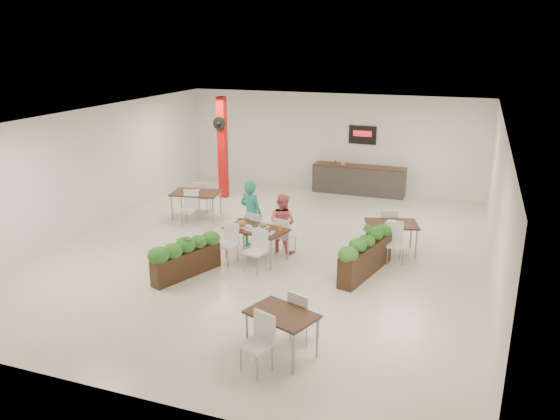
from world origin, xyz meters
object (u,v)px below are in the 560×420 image
(diner_woman, at_px, (282,223))
(side_table_b, at_px, (391,228))
(diner_man, at_px, (251,214))
(planter_right, at_px, (366,252))
(side_table_a, at_px, (196,196))
(service_counter, at_px, (359,179))
(side_table_c, at_px, (282,321))
(main_table, at_px, (256,233))
(red_column, at_px, (222,147))
(planter_left, at_px, (186,255))

(diner_woman, relative_size, side_table_b, 0.86)
(diner_man, xyz_separation_m, side_table_b, (3.26, 0.76, -0.21))
(planter_right, bearing_deg, side_table_a, 156.84)
(service_counter, distance_m, diner_woman, 5.69)
(service_counter, relative_size, side_table_c, 1.80)
(main_table, bearing_deg, service_counter, 80.37)
(service_counter, relative_size, side_table_a, 1.80)
(service_counter, bearing_deg, planter_right, -76.70)
(diner_man, distance_m, diner_woman, 0.81)
(red_column, relative_size, planter_left, 1.87)
(service_counter, bearing_deg, main_table, -99.63)
(planter_right, bearing_deg, diner_man, 167.47)
(red_column, height_order, service_counter, red_column)
(red_column, distance_m, side_table_b, 6.62)
(planter_left, distance_m, planter_right, 3.86)
(side_table_b, bearing_deg, side_table_c, -117.62)
(main_table, xyz_separation_m, side_table_a, (-2.75, 2.27, 0.00))
(planter_right, distance_m, side_table_a, 5.78)
(diner_man, relative_size, side_table_a, 1.01)
(service_counter, xyz_separation_m, side_table_c, (0.84, -9.90, 0.12))
(diner_woman, distance_m, side_table_c, 4.52)
(service_counter, relative_size, main_table, 1.61)
(main_table, bearing_deg, side_table_c, -62.07)
(planter_right, bearing_deg, side_table_b, 77.47)
(diner_man, bearing_deg, service_counter, -90.42)
(service_counter, height_order, diner_woman, service_counter)
(planter_right, bearing_deg, planter_left, -158.66)
(diner_woman, bearing_deg, main_table, 71.86)
(planter_right, height_order, side_table_a, planter_right)
(main_table, relative_size, diner_man, 1.11)
(main_table, height_order, side_table_c, same)
(service_counter, distance_m, planter_right, 6.47)
(diner_man, bearing_deg, diner_woman, -165.95)
(service_counter, distance_m, side_table_b, 5.21)
(main_table, xyz_separation_m, side_table_c, (1.91, -3.61, -0.02))
(planter_right, relative_size, side_table_c, 1.25)
(diner_man, bearing_deg, red_column, -42.05)
(red_column, height_order, side_table_c, red_column)
(service_counter, relative_size, diner_woman, 2.09)
(service_counter, relative_size, diner_man, 1.78)
(diner_woman, distance_m, planter_right, 2.25)
(diner_woman, relative_size, side_table_a, 0.86)
(diner_man, height_order, side_table_c, diner_man)
(planter_right, xyz_separation_m, side_table_a, (-5.31, 2.27, 0.12))
(planter_left, relative_size, side_table_c, 1.03)
(planter_left, xyz_separation_m, planter_right, (3.60, 1.40, 0.02))
(diner_man, height_order, planter_right, diner_man)
(side_table_c, bearing_deg, main_table, 138.48)
(diner_man, distance_m, planter_right, 3.04)
(red_column, distance_m, diner_woman, 5.13)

